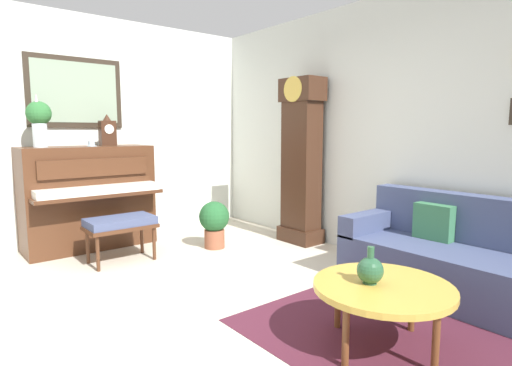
{
  "coord_description": "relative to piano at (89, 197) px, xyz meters",
  "views": [
    {
      "loc": [
        2.8,
        -1.5,
        1.4
      ],
      "look_at": [
        -0.49,
        1.16,
        0.86
      ],
      "focal_mm": 29.03,
      "sensor_mm": 36.0,
      "label": 1
    }
  ],
  "objects": [
    {
      "name": "couch",
      "position": [
        3.5,
        1.94,
        -0.3
      ],
      "size": [
        1.9,
        0.8,
        0.84
      ],
      "color": "#424C70",
      "rests_on": "ground_plane"
    },
    {
      "name": "wall_back",
      "position": [
        2.24,
        2.39,
        0.79
      ],
      "size": [
        5.3,
        0.13,
        2.8
      ],
      "color": "silver",
      "rests_on": "ground_plane"
    },
    {
      "name": "area_rug",
      "position": [
        3.65,
        0.85,
        -0.61
      ],
      "size": [
        2.1,
        1.5,
        0.01
      ],
      "primitive_type": "cube",
      "color": "#4C1E2D",
      "rests_on": "ground_plane"
    },
    {
      "name": "piano_bench",
      "position": [
        0.79,
        0.07,
        -0.21
      ],
      "size": [
        0.42,
        0.7,
        0.48
      ],
      "color": "#4C2B19",
      "rests_on": "ground_plane"
    },
    {
      "name": "coffee_table",
      "position": [
        3.58,
        0.7,
        -0.22
      ],
      "size": [
        0.88,
        0.88,
        0.43
      ],
      "color": "gold",
      "rests_on": "ground_plane"
    },
    {
      "name": "grandfather_clock",
      "position": [
        1.42,
        2.13,
        0.35
      ],
      "size": [
        0.52,
        0.34,
        2.03
      ],
      "color": "#3D2316",
      "rests_on": "ground_plane"
    },
    {
      "name": "flower_vase",
      "position": [
        0.0,
        -0.48,
        0.91
      ],
      "size": [
        0.26,
        0.26,
        0.58
      ],
      "color": "silver",
      "rests_on": "piano"
    },
    {
      "name": "green_jug",
      "position": [
        3.51,
        0.65,
        -0.1
      ],
      "size": [
        0.17,
        0.17,
        0.24
      ],
      "color": "#234C33",
      "rests_on": "coffee_table"
    },
    {
      "name": "teacup",
      "position": [
        0.06,
        0.05,
        0.62
      ],
      "size": [
        0.12,
        0.12,
        0.06
      ],
      "color": "#ADC6D6",
      "rests_on": "piano"
    },
    {
      "name": "piano",
      "position": [
        0.0,
        0.0,
        0.0
      ],
      "size": [
        0.87,
        1.44,
        1.21
      ],
      "color": "#4C2B19",
      "rests_on": "ground_plane"
    },
    {
      "name": "ground_plane",
      "position": [
        2.23,
        -0.01,
        -0.66
      ],
      "size": [
        6.4,
        6.0,
        0.1
      ],
      "primitive_type": "cube",
      "color": "beige"
    },
    {
      "name": "potted_plant",
      "position": [
        0.97,
        1.13,
        -0.29
      ],
      "size": [
        0.36,
        0.36,
        0.56
      ],
      "color": "#935138",
      "rests_on": "ground_plane"
    },
    {
      "name": "wall_left",
      "position": [
        -0.37,
        -0.01,
        0.8
      ],
      "size": [
        0.13,
        4.9,
        2.8
      ],
      "color": "silver",
      "rests_on": "ground_plane"
    },
    {
      "name": "mantel_clock",
      "position": [
        0.0,
        0.26,
        0.77
      ],
      "size": [
        0.13,
        0.18,
        0.38
      ],
      "color": "#3D2316",
      "rests_on": "piano"
    }
  ]
}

